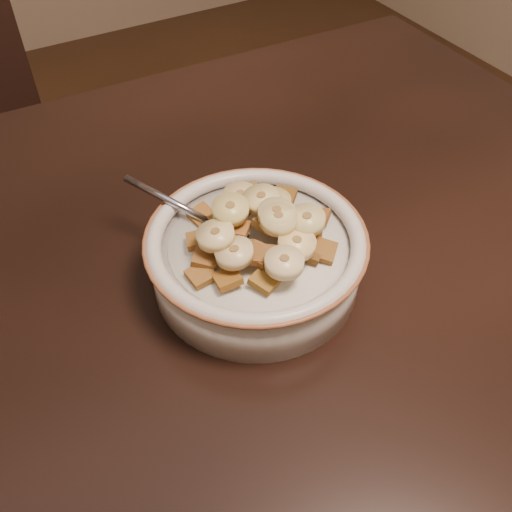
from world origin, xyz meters
TOP-DOWN VIEW (x-y plane):
  - table at (0.00, 0.00)m, footprint 1.42×0.94m
  - cereal_bowl at (0.23, 0.05)m, footprint 0.18×0.18m
  - milk at (0.23, 0.05)m, footprint 0.15×0.15m
  - spoon at (0.22, 0.07)m, footprint 0.05×0.05m
  - cereal_square_0 at (0.26, 0.10)m, footprint 0.02×0.03m
  - cereal_square_1 at (0.21, 0.07)m, footprint 0.02×0.03m
  - cereal_square_2 at (0.22, 0.05)m, footprint 0.03×0.03m
  - cereal_square_3 at (0.21, 0.04)m, footprint 0.02×0.02m
  - cereal_square_4 at (0.19, 0.02)m, footprint 0.02×0.02m
  - cereal_square_5 at (0.23, 0.07)m, footprint 0.03×0.03m
  - cereal_square_6 at (0.18, 0.04)m, footprint 0.03×0.03m
  - cereal_square_7 at (0.27, 0.01)m, footprint 0.03×0.03m
  - cereal_square_8 at (0.22, 0.07)m, footprint 0.03×0.03m
  - cereal_square_9 at (0.22, 0.02)m, footprint 0.03×0.03m
  - cereal_square_10 at (0.24, 0.04)m, footprint 0.03×0.03m
  - cereal_square_11 at (0.24, 0.08)m, footprint 0.03×0.03m
  - cereal_square_12 at (0.30, 0.04)m, footprint 0.03×0.03m
  - cereal_square_13 at (0.19, 0.07)m, footprint 0.03×0.03m
  - cereal_square_14 at (0.21, 0.03)m, footprint 0.03×0.03m
  - cereal_square_15 at (0.28, 0.08)m, footprint 0.03×0.03m
  - cereal_square_16 at (0.25, 0.06)m, footprint 0.02×0.02m
  - cereal_square_17 at (0.27, 0.04)m, footprint 0.03×0.03m
  - cereal_square_18 at (0.26, 0.04)m, footprint 0.02×0.02m
  - cereal_square_19 at (0.21, 0.10)m, footprint 0.02×0.02m
  - cereal_square_20 at (0.26, 0.01)m, footprint 0.03×0.03m
  - cereal_square_21 at (0.22, 0.02)m, footprint 0.03×0.03m
  - cereal_square_22 at (0.29, 0.05)m, footprint 0.02×0.02m
  - cereal_square_23 at (0.18, 0.03)m, footprint 0.02×0.02m
  - cereal_square_24 at (0.27, 0.03)m, footprint 0.02×0.02m
  - cereal_square_25 at (0.22, 0.00)m, footprint 0.03×0.03m
  - banana_slice_0 at (0.26, 0.06)m, footprint 0.04×0.04m
  - banana_slice_1 at (0.25, 0.06)m, footprint 0.04×0.04m
  - banana_slice_2 at (0.27, 0.03)m, footprint 0.04×0.04m
  - banana_slice_3 at (0.25, 0.06)m, footprint 0.04×0.04m
  - banana_slice_4 at (0.25, 0.03)m, footprint 0.04×0.04m
  - banana_slice_5 at (0.22, 0.06)m, footprint 0.04×0.04m
  - banana_slice_6 at (0.20, 0.03)m, footprint 0.04×0.04m
  - banana_slice_7 at (0.25, 0.04)m, footprint 0.04×0.04m
  - banana_slice_8 at (0.23, -0.00)m, footprint 0.04×0.04m
  - banana_slice_9 at (0.25, 0.04)m, footprint 0.04×0.04m
  - banana_slice_10 at (0.24, 0.08)m, footprint 0.03×0.03m
  - banana_slice_11 at (0.20, 0.05)m, footprint 0.04×0.04m
  - banana_slice_12 at (0.25, 0.01)m, footprint 0.04×0.04m

SIDE VIEW (x-z plane):
  - table at x=0.00m, z-range 0.71..0.75m
  - cereal_bowl at x=0.23m, z-range 0.75..0.79m
  - milk at x=0.23m, z-range 0.79..0.80m
  - spoon at x=0.22m, z-range 0.79..0.80m
  - cereal_square_19 at x=0.21m, z-range 0.79..0.81m
  - cereal_square_23 at x=0.18m, z-range 0.80..0.80m
  - cereal_square_12 at x=0.30m, z-range 0.80..0.81m
  - cereal_square_0 at x=0.26m, z-range 0.80..0.81m
  - cereal_square_22 at x=0.29m, z-range 0.80..0.81m
  - cereal_square_7 at x=0.27m, z-range 0.80..0.81m
  - cereal_square_20 at x=0.26m, z-range 0.80..0.81m
  - cereal_square_15 at x=0.28m, z-range 0.80..0.81m
  - cereal_square_25 at x=0.22m, z-range 0.80..0.81m
  - cereal_square_4 at x=0.19m, z-range 0.80..0.81m
  - cereal_square_13 at x=0.19m, z-range 0.80..0.81m
  - cereal_square_24 at x=0.27m, z-range 0.80..0.81m
  - cereal_square_6 at x=0.18m, z-range 0.80..0.81m
  - cereal_square_17 at x=0.27m, z-range 0.80..0.81m
  - cereal_square_11 at x=0.24m, z-range 0.80..0.81m
  - cereal_square_5 at x=0.23m, z-range 0.81..0.81m
  - cereal_square_3 at x=0.21m, z-range 0.80..0.82m
  - cereal_square_1 at x=0.21m, z-range 0.81..0.82m
  - cereal_square_18 at x=0.26m, z-range 0.81..0.82m
  - cereal_square_21 at x=0.22m, z-range 0.81..0.82m
  - cereal_square_8 at x=0.22m, z-range 0.81..0.82m
  - cereal_square_14 at x=0.21m, z-range 0.81..0.82m
  - cereal_square_9 at x=0.22m, z-range 0.81..0.82m
  - cereal_square_2 at x=0.22m, z-range 0.81..0.82m
  - cereal_square_16 at x=0.25m, z-range 0.81..0.82m
  - cereal_square_10 at x=0.24m, z-range 0.81..0.82m
  - banana_slice_12 at x=0.25m, z-range 0.81..0.82m
  - banana_slice_6 at x=0.20m, z-range 0.81..0.82m
  - banana_slice_8 at x=0.23m, z-range 0.81..0.82m
  - banana_slice_0 at x=0.26m, z-range 0.81..0.83m
  - banana_slice_2 at x=0.27m, z-range 0.81..0.83m
  - banana_slice_3 at x=0.25m, z-range 0.81..0.83m
  - banana_slice_10 at x=0.24m, z-range 0.81..0.83m
  - banana_slice_11 at x=0.20m, z-range 0.82..0.83m
  - banana_slice_9 at x=0.25m, z-range 0.82..0.83m
  - banana_slice_1 at x=0.25m, z-range 0.82..0.83m
  - banana_slice_4 at x=0.25m, z-range 0.82..0.83m
  - banana_slice_7 at x=0.25m, z-range 0.82..0.83m
  - banana_slice_5 at x=0.22m, z-range 0.82..0.84m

